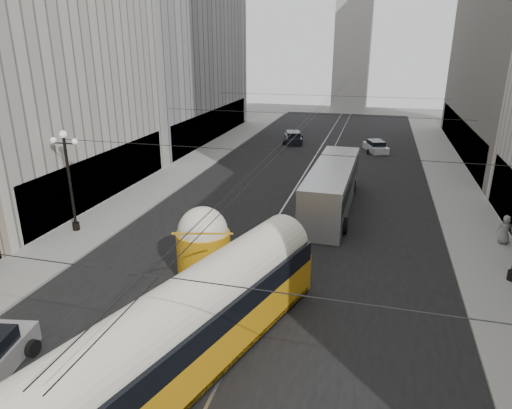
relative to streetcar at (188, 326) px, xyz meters
The scene contains 14 objects.
road 24.79m from the streetcar, 88.84° to the left, with size 20.00×85.00×0.02m, color black.
sidewalk_left 30.52m from the streetcar, 112.18° to the left, with size 4.00×72.00×0.15m, color gray.
sidewalk_right 30.91m from the streetcar, 66.11° to the left, with size 4.00×72.00×0.15m, color gray.
rail_left 24.78m from the streetcar, 90.58° to the left, with size 0.12×85.00×0.04m, color gray.
rail_right 24.81m from the streetcar, 87.11° to the left, with size 0.12×85.00×0.04m, color gray.
building_left_far 46.40m from the streetcar, 115.86° to the left, with size 12.60×28.60×28.60m.
distant_tower 73.40m from the streetcar, 89.60° to the left, with size 6.00×6.00×31.36m.
lamppost_left_mid 15.95m from the streetcar, 139.83° to the left, with size 1.86×0.44×6.37m.
catenary 24.05m from the streetcar, 88.51° to the left, with size 25.00×72.00×0.23m.
streetcar is the anchor object (origin of this frame).
city_bus 18.95m from the streetcar, 80.46° to the left, with size 2.98×12.94×3.27m.
sedan_white_far 39.09m from the streetcar, 81.34° to the left, with size 2.96×4.40×1.29m.
sedan_dark_far 41.30m from the streetcar, 95.36° to the left, with size 2.89×4.66×1.37m.
pedestrian_sidewalk_right 20.36m from the streetcar, 47.55° to the left, with size 0.86×0.53×1.75m, color slate.
Camera 1 is at (5.46, -5.01, 11.41)m, focal length 32.00 mm.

